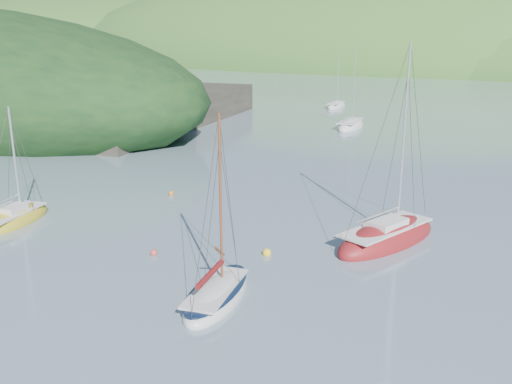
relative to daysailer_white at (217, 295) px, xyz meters
The scene contains 8 objects.
ground 2.59m from the daysailer_white, behind, with size 700.00×700.00×0.00m, color slate.
shoreline_hills 172.86m from the daysailer_white, 94.06° to the left, with size 690.00×135.00×56.00m.
daysailer_white is the anchor object (origin of this frame).
sloop_red 11.26m from the daysailer_white, 68.30° to the left, with size 4.88×8.29×11.61m.
sailboat_yellow 16.48m from the daysailer_white, behind, with size 3.67×6.11×7.60m.
distant_sloop_a 45.72m from the daysailer_white, 104.45° to the left, with size 3.31×7.33×10.11m.
distant_sloop_c 62.78m from the daysailer_white, 108.33° to the left, with size 2.79×6.17×8.51m.
mooring_buoys 5.67m from the daysailer_white, 84.29° to the left, with size 23.95×10.79×0.49m.
Camera 1 is at (15.57, -18.49, 11.45)m, focal length 40.00 mm.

